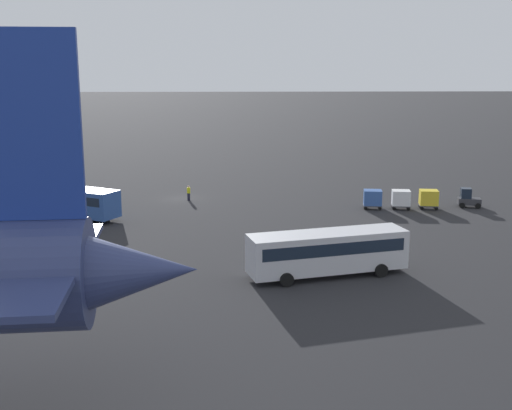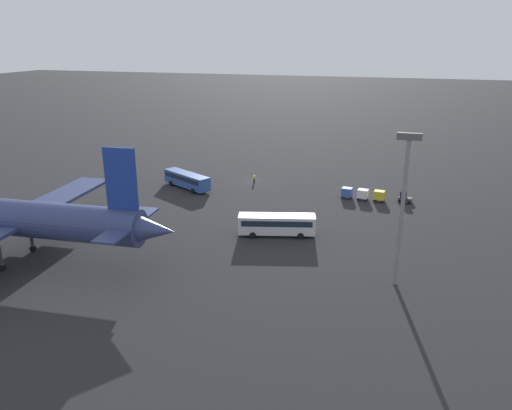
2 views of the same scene
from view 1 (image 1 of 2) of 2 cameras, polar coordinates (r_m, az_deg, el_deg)
ground_plane at (r=75.34m, az=-6.57°, el=0.56°), size 600.00×600.00×0.00m
shuttle_bus_near at (r=68.27m, az=-16.56°, el=0.51°), size 11.90×8.26×3.14m
shuttle_bus_far at (r=47.60m, az=6.39°, el=-3.98°), size 12.20×5.68×3.31m
baggage_tug at (r=74.03m, az=18.33°, el=0.54°), size 2.60×2.02×2.10m
worker_person at (r=74.13m, az=-6.01°, el=1.07°), size 0.38×0.38×1.74m
cargo_cart_yellow at (r=71.81m, az=15.10°, el=0.60°), size 2.21×1.94×2.06m
cargo_cart_white at (r=70.97m, az=12.76°, el=0.59°), size 2.21×1.94×2.06m
cargo_cart_blue at (r=70.48m, az=10.33°, el=0.61°), size 2.21×1.94×2.06m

